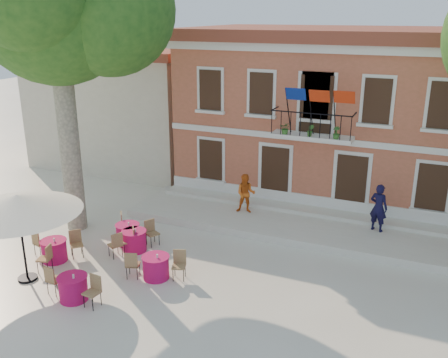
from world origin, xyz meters
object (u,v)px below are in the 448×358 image
patio_umbrella (17,204)px  cafe_table_4 (128,233)px  cafe_table_1 (156,266)px  cafe_table_3 (134,240)px  plane_tree_west (55,3)px  pedestrian_orange (246,194)px  pedestrian_navy (379,208)px  cafe_table_0 (73,287)px  cafe_table_2 (54,249)px

patio_umbrella → cafe_table_4: 4.38m
patio_umbrella → cafe_table_1: patio_umbrella is taller
cafe_table_3 → cafe_table_4: size_ratio=1.05×
plane_tree_west → cafe_table_4: plane_tree_west is taller
plane_tree_west → cafe_table_4: bearing=-9.3°
pedestrian_orange → plane_tree_west: bearing=-163.1°
plane_tree_west → pedestrian_navy: (11.05, 3.77, -7.23)m
pedestrian_navy → cafe_table_0: 11.17m
cafe_table_3 → cafe_table_4: (-0.54, 0.39, 0.00)m
patio_umbrella → cafe_table_1: bearing=24.6°
cafe_table_0 → cafe_table_4: same height
pedestrian_navy → pedestrian_orange: size_ratio=1.13×
pedestrian_orange → cafe_table_2: (-4.71, -6.05, -0.69)m
plane_tree_west → pedestrian_orange: plane_tree_west is taller
pedestrian_orange → cafe_table_3: 5.08m
cafe_table_0 → cafe_table_3: (-0.12, 3.46, 0.00)m
pedestrian_orange → cafe_table_4: pedestrian_orange is taller
pedestrian_orange → cafe_table_2: bearing=-141.8°
plane_tree_west → cafe_table_2: (1.12, -2.58, -8.02)m
cafe_table_1 → cafe_table_3: size_ratio=1.03×
pedestrian_navy → cafe_table_0: size_ratio=0.94×
pedestrian_orange → cafe_table_3: (-2.61, -4.31, -0.70)m
plane_tree_west → patio_umbrella: plane_tree_west is taller
cafe_table_0 → cafe_table_3: size_ratio=1.03×
pedestrian_orange → cafe_table_3: pedestrian_orange is taller
cafe_table_2 → cafe_table_3: (2.10, 1.75, -0.01)m
pedestrian_navy → cafe_table_3: 9.10m
cafe_table_4 → pedestrian_orange: bearing=51.2°
cafe_table_1 → cafe_table_2: 3.84m
cafe_table_1 → cafe_table_2: size_ratio=1.07×
plane_tree_west → patio_umbrella: size_ratio=2.94×
plane_tree_west → pedestrian_navy: plane_tree_west is taller
cafe_table_0 → cafe_table_4: size_ratio=1.09×
cafe_table_1 → patio_umbrella: bearing=-155.4°
patio_umbrella → pedestrian_navy: bearing=38.0°
plane_tree_west → pedestrian_navy: bearing=18.8°
cafe_table_1 → cafe_table_0: bearing=-127.5°
pedestrian_navy → cafe_table_0: pedestrian_navy is taller
patio_umbrella → pedestrian_orange: (4.66, 7.41, -1.49)m
pedestrian_navy → cafe_table_3: pedestrian_navy is taller
plane_tree_west → patio_umbrella: 7.14m
cafe_table_0 → pedestrian_navy: bearing=46.3°
plane_tree_west → patio_umbrella: (1.18, -3.93, -5.84)m
cafe_table_4 → cafe_table_3: bearing=-35.8°
pedestrian_navy → cafe_table_2: pedestrian_navy is taller
pedestrian_navy → plane_tree_west: bearing=36.5°
pedestrian_orange → cafe_table_4: (-3.15, -3.92, -0.70)m
pedestrian_orange → cafe_table_0: (-2.49, -7.77, -0.70)m
cafe_table_1 → cafe_table_3: (-1.72, 1.38, 0.00)m
patio_umbrella → cafe_table_4: size_ratio=2.17×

